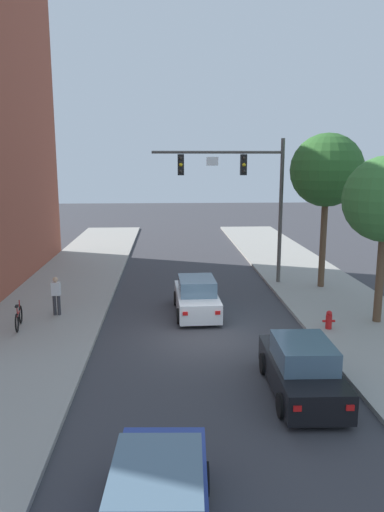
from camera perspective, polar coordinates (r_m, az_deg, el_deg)
The scene contains 11 objects.
ground_plane at distance 18.02m, azimuth 1.47°, elevation -9.83°, with size 120.00×120.00×0.00m, color #38383D.
sidewalk_left at distance 18.66m, azimuth -19.14°, elevation -9.47°, with size 5.00×60.00×0.15m, color #99968E.
sidewalk_right at distance 19.59m, azimuth 21.02°, elevation -8.62°, with size 5.00×60.00×0.15m, color #99968E.
traffic_signal_mast at distance 24.89m, azimuth 6.33°, elevation 8.55°, with size 6.77×0.38×7.50m.
car_lead_white at distance 20.63m, azimuth 0.55°, elevation -4.97°, with size 1.93×4.28×1.60m.
car_following_black at distance 14.13m, azimuth 12.98°, elevation -13.08°, with size 1.91×4.28×1.60m.
car_third_blue at distance 9.08m, azimuth -4.11°, elevation -28.01°, with size 2.00×4.31×1.60m.
pedestrian_sidewalk_left_walker at distance 20.71m, azimuth -15.94°, elevation -4.38°, with size 0.36×0.22×1.64m.
bicycle_leaning at distance 19.75m, azimuth -20.02°, elevation -6.97°, with size 0.35×1.76×0.98m.
fire_hydrant at distance 19.21m, azimuth 16.06°, elevation -7.33°, with size 0.48×0.24×0.72m.
street_tree_second at distance 24.80m, azimuth 15.83°, elevation 9.78°, with size 3.61×3.61×7.73m.
Camera 1 is at (-1.36, -16.77, 6.46)m, focal length 33.44 mm.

